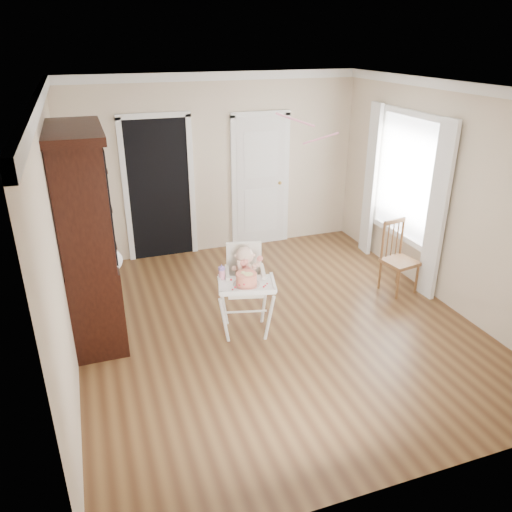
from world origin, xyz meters
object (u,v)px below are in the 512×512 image
object	(u,v)px
cake	(247,279)
dining_chair	(398,259)
sippy_cup	(222,273)
china_cabinet	(87,237)
high_chair	(245,281)

from	to	relation	value
cake	dining_chair	distance (m)	2.41
sippy_cup	china_cabinet	xyz separation A→B (m)	(-1.32, 0.61, 0.35)
sippy_cup	china_cabinet	size ratio (longest dim) A/B	0.08
sippy_cup	dining_chair	distance (m)	2.57
sippy_cup	high_chair	bearing A→B (deg)	6.60
high_chair	dining_chair	world-z (taller)	high_chair
sippy_cup	china_cabinet	distance (m)	1.50
high_chair	sippy_cup	bearing A→B (deg)	-159.32
high_chair	sippy_cup	xyz separation A→B (m)	(-0.28, -0.03, 0.16)
high_chair	china_cabinet	size ratio (longest dim) A/B	0.46
high_chair	china_cabinet	bearing A→B (deg)	174.08
cake	sippy_cup	world-z (taller)	sippy_cup
high_chair	sippy_cup	size ratio (longest dim) A/B	6.02
high_chair	cake	world-z (taller)	high_chair
china_cabinet	high_chair	bearing A→B (deg)	-20.01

